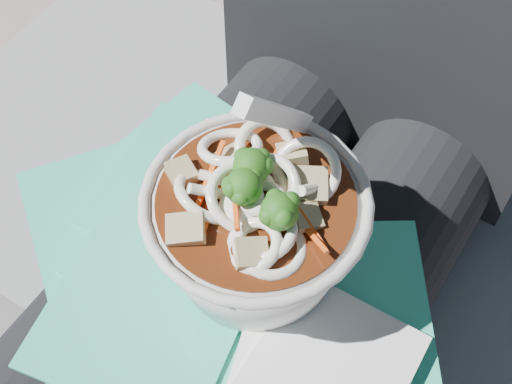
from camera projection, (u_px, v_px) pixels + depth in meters
The scene contains 6 objects.
stone_ledge at pixel (304, 310), 0.98m from camera, with size 1.00×0.50×0.43m, color slate.
lap at pixel (239, 302), 0.67m from camera, with size 0.31×0.48×0.15m.
person_body at pixel (292, 215), 0.69m from camera, with size 0.34×0.94×0.98m.
plastic_bag at pixel (206, 274), 0.59m from camera, with size 0.43×0.36×0.02m.
napkins at pixel (318, 372), 0.53m from camera, with size 0.14×0.15×0.01m.
udon_bowl at pixel (256, 225), 0.54m from camera, with size 0.20×0.20×0.20m.
Camera 1 is at (0.17, -0.24, 1.12)m, focal length 50.00 mm.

